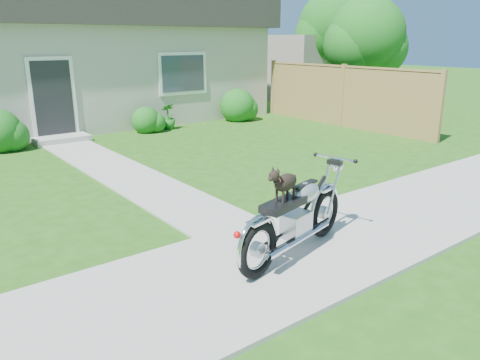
# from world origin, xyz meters

# --- Properties ---
(ground) EXTENTS (80.00, 80.00, 0.00)m
(ground) POSITION_xyz_m (0.00, 0.00, 0.00)
(ground) COLOR #235114
(ground) RESTS_ON ground
(sidewalk) EXTENTS (24.00, 2.20, 0.04)m
(sidewalk) POSITION_xyz_m (0.00, 0.00, 0.02)
(sidewalk) COLOR #9E9B93
(sidewalk) RESTS_ON ground
(walkway) EXTENTS (1.20, 8.00, 0.03)m
(walkway) POSITION_xyz_m (-1.50, 5.00, 0.01)
(walkway) COLOR #9E9B93
(walkway) RESTS_ON ground
(house) EXTENTS (12.60, 7.03, 4.50)m
(house) POSITION_xyz_m (-0.00, 11.99, 2.16)
(house) COLOR beige
(house) RESTS_ON ground
(fence) EXTENTS (0.12, 6.62, 1.90)m
(fence) POSITION_xyz_m (6.30, 5.75, 0.94)
(fence) COLOR #A48749
(fence) RESTS_ON ground
(tree_near) EXTENTS (2.72, 2.68, 4.10)m
(tree_near) POSITION_xyz_m (8.96, 6.91, 2.63)
(tree_near) COLOR #3D2B1C
(tree_near) RESTS_ON ground
(tree_far) EXTENTS (3.04, 3.04, 4.66)m
(tree_far) POSITION_xyz_m (11.00, 10.27, 2.99)
(tree_far) COLOR #3D2B1C
(tree_far) RESTS_ON ground
(shrub_row) EXTENTS (10.68, 1.16, 1.16)m
(shrub_row) POSITION_xyz_m (-0.55, 8.50, 0.45)
(shrub_row) COLOR #195D18
(shrub_row) RESTS_ON ground
(potted_plant_right) EXTENTS (0.49, 0.49, 0.77)m
(potted_plant_right) POSITION_xyz_m (1.69, 8.55, 0.39)
(potted_plant_right) COLOR #1E6F20
(potted_plant_right) RESTS_ON ground
(motorcycle_with_dog) EXTENTS (2.19, 0.82, 1.19)m
(motorcycle_with_dog) POSITION_xyz_m (-1.36, -0.09, 0.56)
(motorcycle_with_dog) COLOR black
(motorcycle_with_dog) RESTS_ON sidewalk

